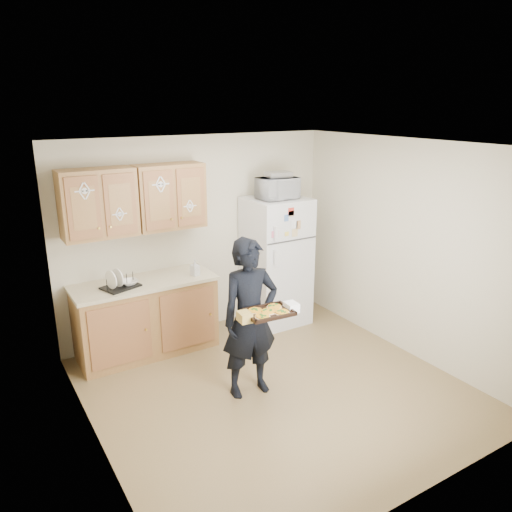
# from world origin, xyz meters

# --- Properties ---
(floor) EXTENTS (3.60, 3.60, 0.00)m
(floor) POSITION_xyz_m (0.00, 0.00, 0.00)
(floor) COLOR brown
(floor) RESTS_ON ground
(ceiling) EXTENTS (3.60, 3.60, 0.00)m
(ceiling) POSITION_xyz_m (0.00, 0.00, 2.50)
(ceiling) COLOR white
(ceiling) RESTS_ON wall_back
(wall_back) EXTENTS (3.60, 0.04, 2.50)m
(wall_back) POSITION_xyz_m (0.00, 1.80, 1.25)
(wall_back) COLOR beige
(wall_back) RESTS_ON floor
(wall_front) EXTENTS (3.60, 0.04, 2.50)m
(wall_front) POSITION_xyz_m (0.00, -1.80, 1.25)
(wall_front) COLOR beige
(wall_front) RESTS_ON floor
(wall_left) EXTENTS (0.04, 3.60, 2.50)m
(wall_left) POSITION_xyz_m (-1.80, 0.00, 1.25)
(wall_left) COLOR beige
(wall_left) RESTS_ON floor
(wall_right) EXTENTS (0.04, 3.60, 2.50)m
(wall_right) POSITION_xyz_m (1.80, 0.00, 1.25)
(wall_right) COLOR beige
(wall_right) RESTS_ON floor
(refrigerator) EXTENTS (0.75, 0.70, 1.70)m
(refrigerator) POSITION_xyz_m (0.95, 1.43, 0.85)
(refrigerator) COLOR silver
(refrigerator) RESTS_ON floor
(base_cabinet) EXTENTS (1.60, 0.60, 0.86)m
(base_cabinet) POSITION_xyz_m (-0.85, 1.48, 0.43)
(base_cabinet) COLOR brown
(base_cabinet) RESTS_ON floor
(countertop) EXTENTS (1.64, 0.64, 0.04)m
(countertop) POSITION_xyz_m (-0.85, 1.48, 0.88)
(countertop) COLOR beige
(countertop) RESTS_ON base_cabinet
(upper_cab_left) EXTENTS (0.80, 0.33, 0.75)m
(upper_cab_left) POSITION_xyz_m (-1.25, 1.61, 1.83)
(upper_cab_left) COLOR brown
(upper_cab_left) RESTS_ON wall_back
(upper_cab_right) EXTENTS (0.80, 0.33, 0.75)m
(upper_cab_right) POSITION_xyz_m (-0.43, 1.61, 1.83)
(upper_cab_right) COLOR brown
(upper_cab_right) RESTS_ON wall_back
(cereal_box) EXTENTS (0.20, 0.07, 0.32)m
(cereal_box) POSITION_xyz_m (1.47, 1.67, 0.16)
(cereal_box) COLOR gold
(cereal_box) RESTS_ON floor
(person) EXTENTS (0.63, 0.44, 1.64)m
(person) POSITION_xyz_m (-0.24, 0.11, 0.82)
(person) COLOR black
(person) RESTS_ON floor
(baking_tray) EXTENTS (0.46, 0.35, 0.04)m
(baking_tray) POSITION_xyz_m (-0.22, -0.19, 0.98)
(baking_tray) COLOR black
(baking_tray) RESTS_ON person
(pizza_front_left) EXTENTS (0.15, 0.15, 0.02)m
(pizza_front_left) POSITION_xyz_m (-0.33, -0.26, 1.00)
(pizza_front_left) COLOR gold
(pizza_front_left) RESTS_ON baking_tray
(pizza_front_right) EXTENTS (0.15, 0.15, 0.02)m
(pizza_front_right) POSITION_xyz_m (-0.12, -0.27, 1.00)
(pizza_front_right) COLOR gold
(pizza_front_right) RESTS_ON baking_tray
(pizza_back_left) EXTENTS (0.15, 0.15, 0.02)m
(pizza_back_left) POSITION_xyz_m (-0.32, -0.11, 1.00)
(pizza_back_left) COLOR gold
(pizza_back_left) RESTS_ON baking_tray
(pizza_back_right) EXTENTS (0.15, 0.15, 0.02)m
(pizza_back_right) POSITION_xyz_m (-0.11, -0.13, 1.00)
(pizza_back_right) COLOR gold
(pizza_back_right) RESTS_ON baking_tray
(pizza_center) EXTENTS (0.15, 0.15, 0.02)m
(pizza_center) POSITION_xyz_m (-0.22, -0.19, 1.00)
(pizza_center) COLOR gold
(pizza_center) RESTS_ON baking_tray
(microwave) EXTENTS (0.50, 0.35, 0.27)m
(microwave) POSITION_xyz_m (0.92, 1.38, 1.84)
(microwave) COLOR silver
(microwave) RESTS_ON refrigerator
(foil_pan) EXTENTS (0.34, 0.26, 0.07)m
(foil_pan) POSITION_xyz_m (0.96, 1.41, 2.00)
(foil_pan) COLOR #B4B5BB
(foil_pan) RESTS_ON microwave
(dish_rack) EXTENTS (0.45, 0.39, 0.15)m
(dish_rack) POSITION_xyz_m (-1.14, 1.41, 0.98)
(dish_rack) COLOR black
(dish_rack) RESTS_ON countertop
(bowl) EXTENTS (0.21, 0.21, 0.05)m
(bowl) POSITION_xyz_m (-1.04, 1.41, 0.94)
(bowl) COLOR white
(bowl) RESTS_ON dish_rack
(soap_bottle) EXTENTS (0.11, 0.11, 0.19)m
(soap_bottle) POSITION_xyz_m (-0.26, 1.35, 1.00)
(soap_bottle) COLOR silver
(soap_bottle) RESTS_ON countertop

